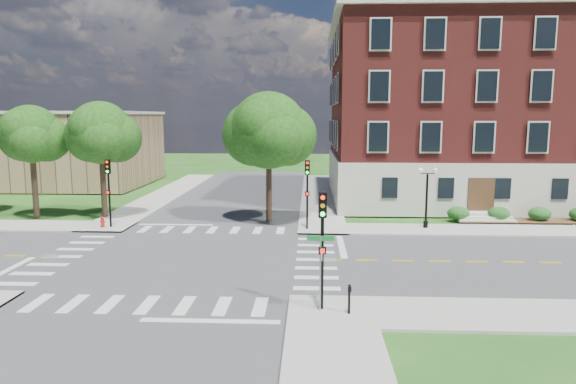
{
  "coord_description": "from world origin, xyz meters",
  "views": [
    {
      "loc": [
        6.9,
        -27.66,
        7.94
      ],
      "look_at": [
        5.46,
        4.11,
        3.2
      ],
      "focal_mm": 32.0,
      "sensor_mm": 36.0,
      "label": 1
    }
  ],
  "objects_px": {
    "twin_lamp_west": "(427,194)",
    "push_button_post": "(349,297)",
    "street_sign_pole": "(321,258)",
    "fire_hydrant": "(103,222)",
    "traffic_signal_nw": "(109,184)",
    "traffic_signal_se": "(322,236)",
    "traffic_signal_ne": "(307,185)"
  },
  "relations": [
    {
      "from": "traffic_signal_se",
      "to": "traffic_signal_ne",
      "type": "height_order",
      "value": "same"
    },
    {
      "from": "twin_lamp_west",
      "to": "fire_hydrant",
      "type": "xyz_separation_m",
      "value": [
        -22.85,
        -0.89,
        -2.06
      ]
    },
    {
      "from": "traffic_signal_se",
      "to": "traffic_signal_nw",
      "type": "distance_m",
      "value": 20.97
    },
    {
      "from": "traffic_signal_ne",
      "to": "street_sign_pole",
      "type": "distance_m",
      "value": 15.21
    },
    {
      "from": "traffic_signal_ne",
      "to": "street_sign_pole",
      "type": "bearing_deg",
      "value": -87.52
    },
    {
      "from": "street_sign_pole",
      "to": "traffic_signal_nw",
      "type": "bearing_deg",
      "value": 133.93
    },
    {
      "from": "push_button_post",
      "to": "fire_hydrant",
      "type": "height_order",
      "value": "push_button_post"
    },
    {
      "from": "traffic_signal_ne",
      "to": "fire_hydrant",
      "type": "xyz_separation_m",
      "value": [
        -14.49,
        -0.1,
        -2.72
      ]
    },
    {
      "from": "push_button_post",
      "to": "twin_lamp_west",
      "type": "bearing_deg",
      "value": 68.04
    },
    {
      "from": "traffic_signal_nw",
      "to": "fire_hydrant",
      "type": "bearing_deg",
      "value": -170.29
    },
    {
      "from": "traffic_signal_se",
      "to": "traffic_signal_nw",
      "type": "relative_size",
      "value": 1.0
    },
    {
      "from": "street_sign_pole",
      "to": "push_button_post",
      "type": "distance_m",
      "value": 1.92
    },
    {
      "from": "traffic_signal_nw",
      "to": "traffic_signal_ne",
      "type": "bearing_deg",
      "value": 0.03
    },
    {
      "from": "traffic_signal_ne",
      "to": "traffic_signal_se",
      "type": "bearing_deg",
      "value": -87.24
    },
    {
      "from": "traffic_signal_ne",
      "to": "push_button_post",
      "type": "relative_size",
      "value": 4.0
    },
    {
      "from": "street_sign_pole",
      "to": "traffic_signal_se",
      "type": "bearing_deg",
      "value": 70.93
    },
    {
      "from": "traffic_signal_se",
      "to": "twin_lamp_west",
      "type": "xyz_separation_m",
      "value": [
        7.64,
        15.77,
        -0.66
      ]
    },
    {
      "from": "street_sign_pole",
      "to": "fire_hydrant",
      "type": "relative_size",
      "value": 4.13
    },
    {
      "from": "traffic_signal_se",
      "to": "fire_hydrant",
      "type": "xyz_separation_m",
      "value": [
        -15.21,
        14.88,
        -2.72
      ]
    },
    {
      "from": "push_button_post",
      "to": "traffic_signal_ne",
      "type": "bearing_deg",
      "value": 96.65
    },
    {
      "from": "twin_lamp_west",
      "to": "push_button_post",
      "type": "bearing_deg",
      "value": -111.96
    },
    {
      "from": "traffic_signal_ne",
      "to": "twin_lamp_west",
      "type": "height_order",
      "value": "traffic_signal_ne"
    },
    {
      "from": "twin_lamp_west",
      "to": "fire_hydrant",
      "type": "relative_size",
      "value": 5.64
    },
    {
      "from": "fire_hydrant",
      "to": "push_button_post",
      "type": "bearing_deg",
      "value": -43.32
    },
    {
      "from": "traffic_signal_ne",
      "to": "fire_hydrant",
      "type": "bearing_deg",
      "value": -179.6
    },
    {
      "from": "traffic_signal_nw",
      "to": "push_button_post",
      "type": "bearing_deg",
      "value": -44.47
    },
    {
      "from": "street_sign_pole",
      "to": "push_button_post",
      "type": "height_order",
      "value": "street_sign_pole"
    },
    {
      "from": "twin_lamp_west",
      "to": "traffic_signal_nw",
      "type": "bearing_deg",
      "value": -177.96
    },
    {
      "from": "twin_lamp_west",
      "to": "push_button_post",
      "type": "height_order",
      "value": "twin_lamp_west"
    },
    {
      "from": "traffic_signal_se",
      "to": "push_button_post",
      "type": "relative_size",
      "value": 4.0
    },
    {
      "from": "traffic_signal_se",
      "to": "push_button_post",
      "type": "xyz_separation_m",
      "value": [
        1.08,
        -0.48,
        -2.39
      ]
    },
    {
      "from": "traffic_signal_se",
      "to": "push_button_post",
      "type": "distance_m",
      "value": 2.67
    }
  ]
}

